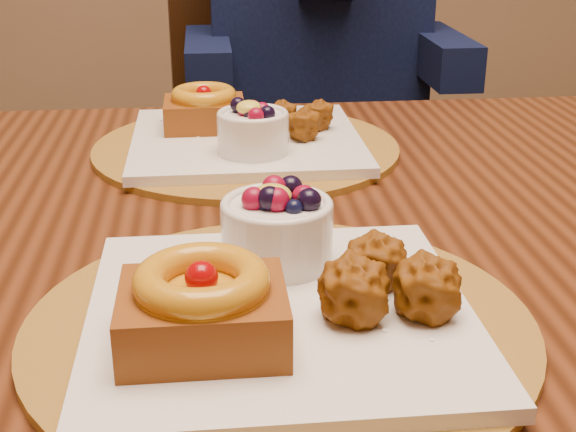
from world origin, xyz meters
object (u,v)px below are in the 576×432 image
object	(u,v)px
place_setting_far	(244,135)
chair_far	(293,161)
dining_table	(260,287)
place_setting_near	(275,296)

from	to	relation	value
place_setting_far	chair_far	bearing A→B (deg)	78.26
dining_table	place_setting_far	distance (m)	0.24
place_setting_far	chair_far	distance (m)	0.69
dining_table	place_setting_near	xyz separation A→B (m)	(-0.00, -0.21, 0.10)
dining_table	place_setting_far	size ratio (longest dim) A/B	4.21
dining_table	place_setting_far	bearing A→B (deg)	90.57
place_setting_near	chair_far	xyz separation A→B (m)	(0.13, 1.06, -0.25)
dining_table	place_setting_far	world-z (taller)	place_setting_far
place_setting_near	chair_far	distance (m)	1.10
dining_table	place_setting_near	distance (m)	0.24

